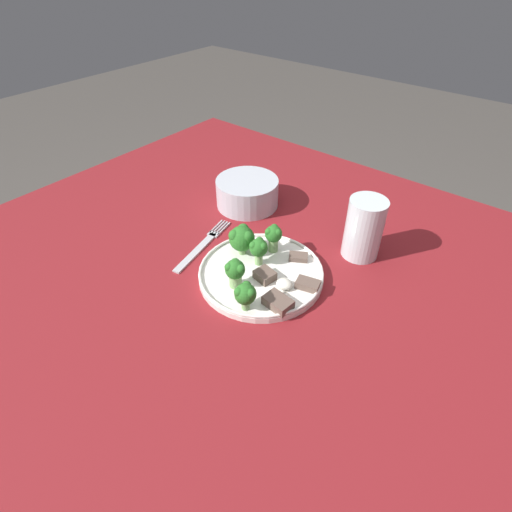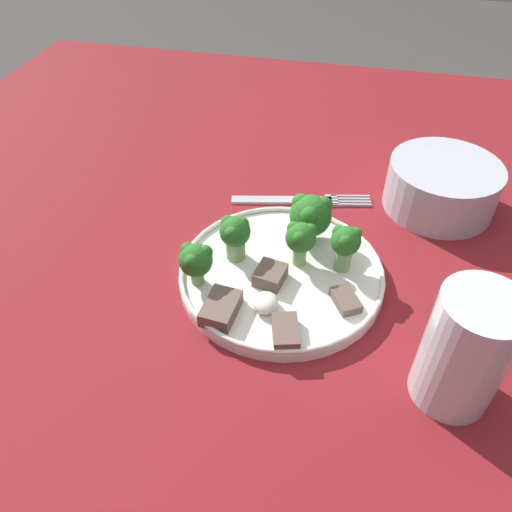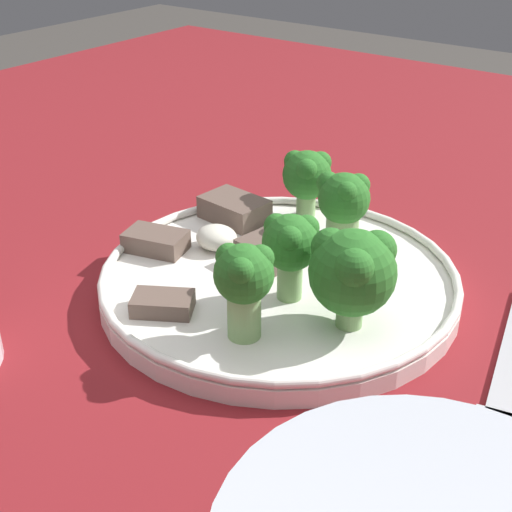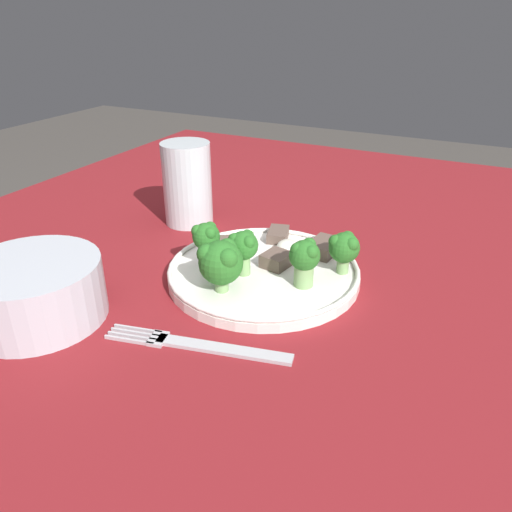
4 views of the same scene
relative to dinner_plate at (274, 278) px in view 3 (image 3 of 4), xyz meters
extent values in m
cube|color=maroon|center=(0.00, -0.05, -0.02)|extent=(1.31, 1.20, 0.03)
cylinder|color=brown|center=(0.59, -0.59, -0.39)|extent=(0.06, 0.06, 0.71)
cylinder|color=white|center=(0.00, 0.00, 0.00)|extent=(0.24, 0.24, 0.01)
torus|color=white|center=(0.00, 0.00, 0.01)|extent=(0.24, 0.24, 0.01)
cube|color=#B2B2B7|center=(-0.17, 0.04, -0.01)|extent=(0.03, 0.02, 0.00)
cube|color=#B2B2B7|center=(-0.17, 0.07, -0.01)|extent=(0.01, 0.05, 0.00)
cube|color=#B2B2B7|center=(-0.17, 0.07, -0.01)|extent=(0.01, 0.05, 0.00)
cube|color=#B2B2B7|center=(-0.18, 0.07, -0.01)|extent=(0.01, 0.05, 0.00)
cube|color=#B2B2B7|center=(-0.18, 0.07, -0.01)|extent=(0.01, 0.05, 0.00)
cylinder|color=#7FA866|center=(-0.02, -0.06, 0.02)|extent=(0.02, 0.02, 0.03)
sphere|color=#286B23|center=(-0.02, -0.06, 0.04)|extent=(0.04, 0.04, 0.04)
sphere|color=#286B23|center=(-0.01, -0.06, 0.05)|extent=(0.02, 0.02, 0.02)
sphere|color=#286B23|center=(-0.02, -0.05, 0.05)|extent=(0.02, 0.02, 0.02)
sphere|color=#286B23|center=(-0.02, -0.07, 0.05)|extent=(0.02, 0.02, 0.02)
cylinder|color=#7FA866|center=(0.03, -0.09, 0.01)|extent=(0.01, 0.01, 0.02)
sphere|color=#286B23|center=(0.03, -0.09, 0.04)|extent=(0.04, 0.04, 0.04)
sphere|color=#286B23|center=(0.04, -0.09, 0.05)|extent=(0.02, 0.02, 0.02)
sphere|color=#286B23|center=(0.03, -0.08, 0.05)|extent=(0.02, 0.02, 0.02)
sphere|color=#286B23|center=(0.03, -0.10, 0.05)|extent=(0.02, 0.02, 0.02)
cylinder|color=#7FA866|center=(-0.02, 0.02, 0.02)|extent=(0.02, 0.02, 0.03)
sphere|color=#286B23|center=(-0.02, 0.02, 0.04)|extent=(0.04, 0.04, 0.04)
sphere|color=#286B23|center=(-0.01, 0.02, 0.05)|extent=(0.02, 0.02, 0.02)
sphere|color=#286B23|center=(-0.03, 0.03, 0.05)|extent=(0.02, 0.02, 0.02)
sphere|color=#286B23|center=(-0.03, 0.01, 0.05)|extent=(0.02, 0.02, 0.02)
cylinder|color=#7FA866|center=(-0.03, 0.07, 0.02)|extent=(0.02, 0.02, 0.03)
sphere|color=#286B23|center=(-0.03, 0.07, 0.04)|extent=(0.03, 0.03, 0.03)
sphere|color=#286B23|center=(-0.02, 0.07, 0.05)|extent=(0.02, 0.02, 0.02)
sphere|color=#286B23|center=(-0.03, 0.08, 0.05)|extent=(0.02, 0.02, 0.02)
sphere|color=#286B23|center=(-0.03, 0.06, 0.05)|extent=(0.02, 0.02, 0.02)
cylinder|color=#7FA866|center=(-0.07, 0.02, 0.01)|extent=(0.02, 0.02, 0.02)
sphere|color=#286B23|center=(-0.07, 0.02, 0.04)|extent=(0.05, 0.05, 0.05)
sphere|color=#286B23|center=(-0.06, 0.02, 0.05)|extent=(0.02, 0.02, 0.02)
sphere|color=#286B23|center=(-0.08, 0.04, 0.05)|extent=(0.02, 0.02, 0.02)
sphere|color=#286B23|center=(-0.08, 0.01, 0.05)|extent=(0.02, 0.02, 0.02)
cube|color=brown|center=(0.07, -0.05, 0.01)|extent=(0.05, 0.04, 0.02)
cube|color=brown|center=(0.03, 0.08, 0.01)|extent=(0.04, 0.04, 0.01)
cube|color=brown|center=(0.01, -0.01, 0.01)|extent=(0.04, 0.04, 0.02)
cube|color=brown|center=(0.09, 0.02, 0.01)|extent=(0.05, 0.04, 0.01)
ellipsoid|color=silver|center=(0.05, -0.01, 0.01)|extent=(0.03, 0.03, 0.02)
camera|label=1|loc=(0.35, -0.45, 0.51)|focal=28.00mm
camera|label=2|loc=(0.40, 0.06, 0.41)|focal=35.00mm
camera|label=3|loc=(-0.24, 0.34, 0.24)|focal=50.00mm
camera|label=4|loc=(-0.50, -0.23, 0.30)|focal=35.00mm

